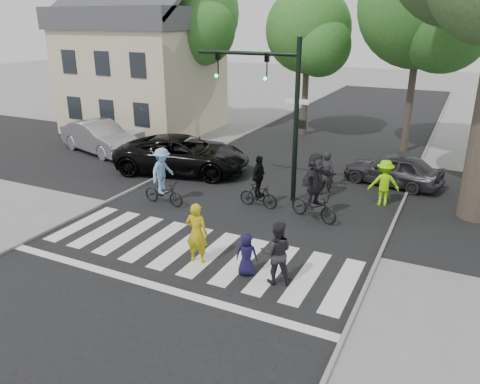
{
  "coord_description": "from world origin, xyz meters",
  "views": [
    {
      "loc": [
        6.74,
        -9.75,
        6.56
      ],
      "look_at": [
        0.5,
        3.0,
        1.3
      ],
      "focal_mm": 35.0,
      "sensor_mm": 36.0,
      "label": 1
    }
  ],
  "objects_px": {
    "car_suv": "(183,155)",
    "pedestrian_woman": "(197,233)",
    "pedestrian_adult": "(277,253)",
    "cyclist_mid": "(259,186)",
    "pedestrian_child": "(247,255)",
    "car_silver": "(99,137)",
    "cyclist_left": "(163,180)",
    "cyclist_right": "(315,191)",
    "car_grey": "(393,169)",
    "traffic_signal": "(275,97)"
  },
  "relations": [
    {
      "from": "pedestrian_adult",
      "to": "car_grey",
      "type": "xyz_separation_m",
      "value": [
        1.46,
        9.36,
        -0.19
      ]
    },
    {
      "from": "cyclist_mid",
      "to": "car_suv",
      "type": "relative_size",
      "value": 0.33
    },
    {
      "from": "pedestrian_adult",
      "to": "cyclist_left",
      "type": "bearing_deg",
      "value": -52.69
    },
    {
      "from": "pedestrian_woman",
      "to": "pedestrian_adult",
      "type": "height_order",
      "value": "pedestrian_woman"
    },
    {
      "from": "traffic_signal",
      "to": "car_grey",
      "type": "distance_m",
      "value": 6.21
    },
    {
      "from": "cyclist_mid",
      "to": "car_silver",
      "type": "xyz_separation_m",
      "value": [
        -10.5,
        3.32,
        0.01
      ]
    },
    {
      "from": "car_suv",
      "to": "car_grey",
      "type": "xyz_separation_m",
      "value": [
        8.81,
        2.38,
        -0.15
      ]
    },
    {
      "from": "pedestrian_adult",
      "to": "pedestrian_woman",
      "type": "bearing_deg",
      "value": -24.34
    },
    {
      "from": "traffic_signal",
      "to": "car_silver",
      "type": "bearing_deg",
      "value": 168.58
    },
    {
      "from": "traffic_signal",
      "to": "car_silver",
      "type": "height_order",
      "value": "traffic_signal"
    },
    {
      "from": "pedestrian_child",
      "to": "car_silver",
      "type": "distance_m",
      "value": 14.55
    },
    {
      "from": "cyclist_left",
      "to": "cyclist_right",
      "type": "relative_size",
      "value": 0.92
    },
    {
      "from": "car_suv",
      "to": "car_silver",
      "type": "relative_size",
      "value": 1.21
    },
    {
      "from": "cyclist_mid",
      "to": "cyclist_right",
      "type": "relative_size",
      "value": 0.83
    },
    {
      "from": "car_grey",
      "to": "cyclist_right",
      "type": "bearing_deg",
      "value": -10.2
    },
    {
      "from": "pedestrian_child",
      "to": "car_grey",
      "type": "xyz_separation_m",
      "value": [
        2.33,
        9.35,
        0.07
      ]
    },
    {
      "from": "cyclist_left",
      "to": "cyclist_mid",
      "type": "bearing_deg",
      "value": 21.44
    },
    {
      "from": "pedestrian_woman",
      "to": "cyclist_mid",
      "type": "bearing_deg",
      "value": -94.44
    },
    {
      "from": "cyclist_right",
      "to": "car_grey",
      "type": "relative_size",
      "value": 0.6
    },
    {
      "from": "traffic_signal",
      "to": "pedestrian_adult",
      "type": "relative_size",
      "value": 3.46
    },
    {
      "from": "cyclist_right",
      "to": "car_suv",
      "type": "relative_size",
      "value": 0.4
    },
    {
      "from": "pedestrian_woman",
      "to": "cyclist_mid",
      "type": "relative_size",
      "value": 0.92
    },
    {
      "from": "cyclist_mid",
      "to": "pedestrian_woman",
      "type": "bearing_deg",
      "value": -88.49
    },
    {
      "from": "cyclist_left",
      "to": "car_grey",
      "type": "distance_m",
      "value": 9.5
    },
    {
      "from": "cyclist_mid",
      "to": "car_grey",
      "type": "distance_m",
      "value": 6.21
    },
    {
      "from": "cyclist_left",
      "to": "cyclist_mid",
      "type": "relative_size",
      "value": 1.11
    },
    {
      "from": "cyclist_left",
      "to": "car_grey",
      "type": "relative_size",
      "value": 0.55
    },
    {
      "from": "cyclist_mid",
      "to": "car_suv",
      "type": "distance_m",
      "value": 5.33
    },
    {
      "from": "pedestrian_woman",
      "to": "car_suv",
      "type": "bearing_deg",
      "value": -60.68
    },
    {
      "from": "pedestrian_adult",
      "to": "car_silver",
      "type": "bearing_deg",
      "value": -54.45
    },
    {
      "from": "pedestrian_child",
      "to": "car_silver",
      "type": "relative_size",
      "value": 0.25
    },
    {
      "from": "pedestrian_woman",
      "to": "pedestrian_adult",
      "type": "relative_size",
      "value": 1.04
    },
    {
      "from": "traffic_signal",
      "to": "cyclist_mid",
      "type": "relative_size",
      "value": 3.05
    },
    {
      "from": "car_suv",
      "to": "pedestrian_child",
      "type": "bearing_deg",
      "value": -150.24
    },
    {
      "from": "pedestrian_adult",
      "to": "car_suv",
      "type": "bearing_deg",
      "value": -66.68
    },
    {
      "from": "pedestrian_child",
      "to": "cyclist_right",
      "type": "relative_size",
      "value": 0.51
    },
    {
      "from": "car_grey",
      "to": "pedestrian_adult",
      "type": "bearing_deg",
      "value": 1.54
    },
    {
      "from": "car_grey",
      "to": "pedestrian_child",
      "type": "bearing_deg",
      "value": -3.57
    },
    {
      "from": "car_suv",
      "to": "pedestrian_woman",
      "type": "bearing_deg",
      "value": -157.87
    },
    {
      "from": "cyclist_left",
      "to": "car_silver",
      "type": "height_order",
      "value": "cyclist_left"
    },
    {
      "from": "pedestrian_adult",
      "to": "car_silver",
      "type": "xyz_separation_m",
      "value": [
        -13.06,
        7.95,
        -0.05
      ]
    },
    {
      "from": "cyclist_mid",
      "to": "car_silver",
      "type": "distance_m",
      "value": 11.01
    },
    {
      "from": "pedestrian_child",
      "to": "pedestrian_adult",
      "type": "distance_m",
      "value": 0.91
    },
    {
      "from": "pedestrian_adult",
      "to": "pedestrian_child",
      "type": "bearing_deg",
      "value": -23.78
    },
    {
      "from": "pedestrian_child",
      "to": "car_silver",
      "type": "xyz_separation_m",
      "value": [
        -12.2,
        7.94,
        0.21
      ]
    },
    {
      "from": "pedestrian_adult",
      "to": "car_suv",
      "type": "xyz_separation_m",
      "value": [
        -7.35,
        6.98,
        -0.04
      ]
    },
    {
      "from": "pedestrian_child",
      "to": "cyclist_mid",
      "type": "height_order",
      "value": "cyclist_mid"
    },
    {
      "from": "pedestrian_adult",
      "to": "car_suv",
      "type": "distance_m",
      "value": 10.13
    },
    {
      "from": "cyclist_mid",
      "to": "car_grey",
      "type": "relative_size",
      "value": 0.49
    },
    {
      "from": "pedestrian_adult",
      "to": "cyclist_mid",
      "type": "relative_size",
      "value": 0.88
    }
  ]
}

